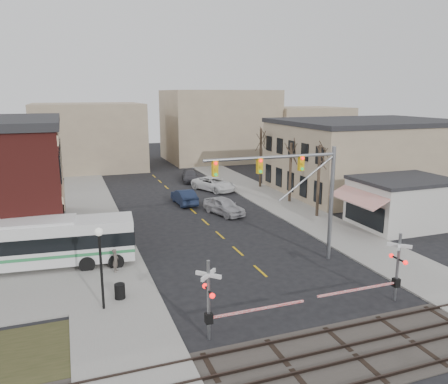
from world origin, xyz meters
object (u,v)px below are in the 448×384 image
Objects in this scene: rr_crossing_west at (217,300)px; pedestrian_far at (85,255)px; street_lamp at (100,252)px; trash_bin at (120,291)px; traffic_signal_mast at (299,183)px; transit_bus at (38,243)px; car_a at (224,206)px; car_c at (214,184)px; pedestrian_near at (116,260)px; car_d at (190,176)px; car_b at (184,197)px.

pedestrian_far is at bearing 116.19° from rr_crossing_west.
trash_bin is (0.98, 0.93, -2.81)m from street_lamp.
street_lamp is (-13.09, -2.40, -2.35)m from traffic_signal_mast.
transit_bus reaches higher than car_a.
car_c is 3.65× the size of pedestrian_far.
street_lamp is 5.63m from pedestrian_near.
traffic_signal_mast is 2.06× the size of street_lamp.
street_lamp is at bearing -144.51° from car_c.
car_d is 3.19× the size of pedestrian_near.
street_lamp is 3.12m from trash_bin.
traffic_signal_mast is 14.30m from car_a.
street_lamp reaches higher than pedestrian_near.
traffic_signal_mast is 24.43m from car_c.
traffic_signal_mast reaches higher than rr_crossing_west.
pedestrian_far is at bearing -107.70° from car_d.
rr_crossing_west is 26.23m from car_b.
street_lamp is 0.93× the size of car_d.
car_b is 18.05m from pedestrian_far.
car_a is at bearing 51.81° from trash_bin.
traffic_signal_mast is 1.90× the size of car_a.
car_d is at bearing 66.78° from street_lamp.
pedestrian_far is (-14.62, -26.19, 0.22)m from car_d.
car_a is 10.69m from car_c.
pedestrian_far is (-13.30, -9.32, 0.09)m from car_a.
car_b is at bearing -158.75° from car_c.
pedestrian_near is at bearing 168.07° from traffic_signal_mast.
rr_crossing_west reaches higher than transit_bus.
trash_bin is at bearing -55.29° from transit_bus.
car_b is at bearing 99.42° from car_a.
car_a reaches higher than car_b.
traffic_signal_mast is at bearing 10.40° from street_lamp.
rr_crossing_west is at bearing -127.94° from car_a.
pedestrian_far is (-5.49, 11.15, -1.04)m from rr_crossing_west.
street_lamp reaches higher than car_b.
pedestrian_far is at bearing -153.11° from car_c.
trash_bin is (-12.10, -1.47, -5.16)m from traffic_signal_mast.
car_c is at bearing 59.92° from street_lamp.
transit_bus is 2.15× the size of car_c.
trash_bin is (4.50, -6.49, -1.27)m from transit_bus.
car_d is (17.55, 25.29, -1.10)m from transit_bus.
rr_crossing_west is 6.95m from trash_bin.
rr_crossing_west is 0.95× the size of car_c.
rr_crossing_west reaches higher than car_b.
street_lamp is (3.51, -7.42, 1.54)m from transit_bus.
car_c is at bearing 45.16° from transit_bus.
transit_bus is 30.80m from car_d.
car_b is at bearing 65.56° from trash_bin.
traffic_signal_mast reaches higher than trash_bin.
car_d is 30.62m from pedestrian_near.
car_a is at bearing 114.39° from car_b.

